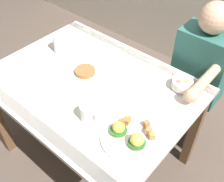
% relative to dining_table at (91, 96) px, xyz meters
% --- Properties ---
extents(ground_plane, '(6.00, 6.00, 0.00)m').
position_rel_dining_table_xyz_m(ground_plane, '(0.00, 0.00, -0.63)').
color(ground_plane, brown).
extents(dining_table, '(1.20, 0.90, 0.74)m').
position_rel_dining_table_xyz_m(dining_table, '(0.00, 0.00, 0.00)').
color(dining_table, white).
rests_on(dining_table, ground_plane).
extents(eggs_benedict_plate, '(0.27, 0.27, 0.09)m').
position_rel_dining_table_xyz_m(eggs_benedict_plate, '(0.42, -0.17, 0.13)').
color(eggs_benedict_plate, white).
rests_on(eggs_benedict_plate, dining_table).
extents(fruit_bowl, '(0.12, 0.12, 0.06)m').
position_rel_dining_table_xyz_m(fruit_bowl, '(0.43, 0.31, 0.14)').
color(fruit_bowl, white).
rests_on(fruit_bowl, dining_table).
extents(coffee_mug, '(0.11, 0.08, 0.09)m').
position_rel_dining_table_xyz_m(coffee_mug, '(0.19, -0.20, 0.16)').
color(coffee_mug, white).
rests_on(coffee_mug, dining_table).
extents(water_glass_near, '(0.07, 0.07, 0.13)m').
position_rel_dining_table_xyz_m(water_glass_near, '(-0.38, 0.10, 0.16)').
color(water_glass_near, silver).
rests_on(water_glass_near, dining_table).
extents(side_plate, '(0.20, 0.20, 0.04)m').
position_rel_dining_table_xyz_m(side_plate, '(-0.08, 0.04, 0.12)').
color(side_plate, white).
rests_on(side_plate, dining_table).
extents(diner_person, '(0.34, 0.54, 1.14)m').
position_rel_dining_table_xyz_m(diner_person, '(0.40, 0.60, 0.02)').
color(diner_person, '#33333D').
rests_on(diner_person, ground_plane).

